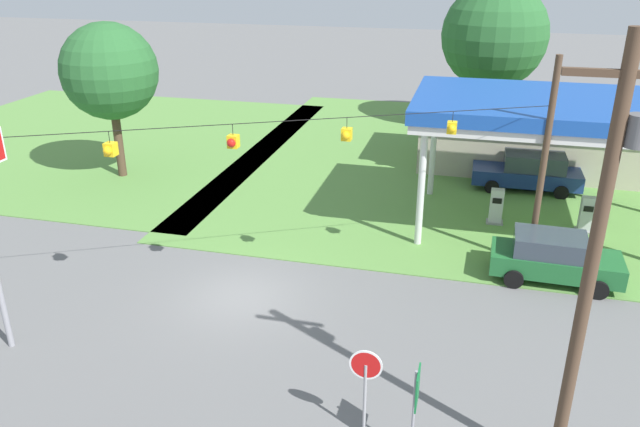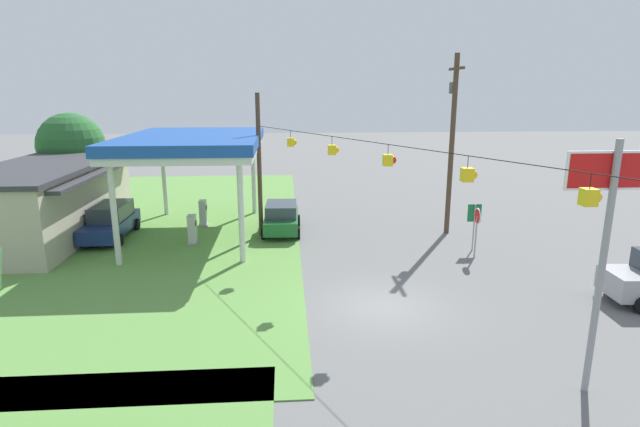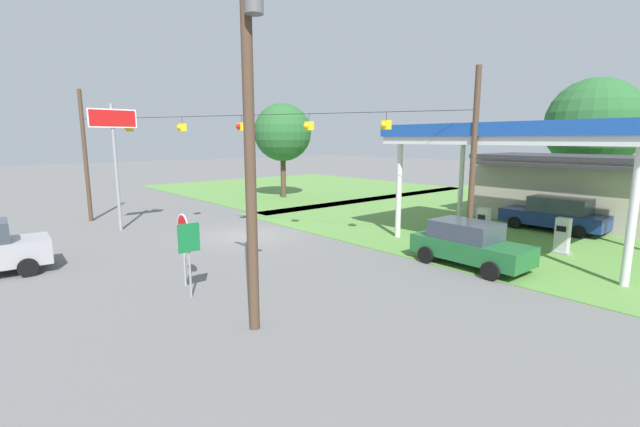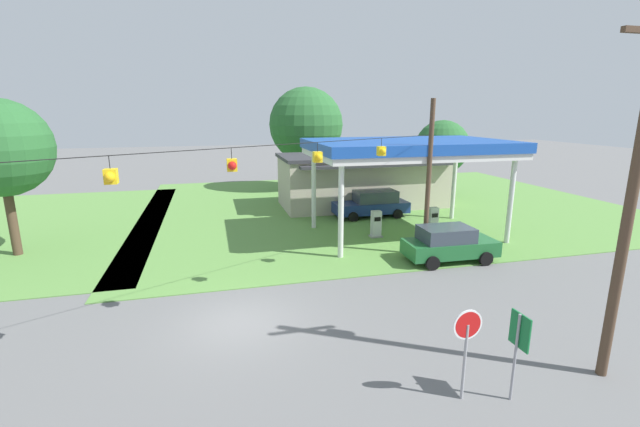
% 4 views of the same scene
% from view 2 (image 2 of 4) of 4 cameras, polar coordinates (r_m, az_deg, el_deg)
% --- Properties ---
extents(ground_plane, '(160.00, 160.00, 0.00)m').
position_cam_2_polar(ground_plane, '(19.31, 7.21, -10.52)').
color(ground_plane, slate).
extents(grass_verge_station_corner, '(36.00, 28.00, 0.04)m').
position_cam_2_polar(grass_verge_station_corner, '(33.38, -27.43, -1.45)').
color(grass_verge_station_corner, '#5B8E42').
rests_on(grass_verge_station_corner, ground).
extents(gas_station_canopy, '(11.16, 7.15, 5.62)m').
position_cam_2_polar(gas_station_canopy, '(28.15, -14.27, 7.70)').
color(gas_station_canopy, silver).
rests_on(gas_station_canopy, ground).
extents(gas_station_store, '(12.99, 6.25, 4.01)m').
position_cam_2_polar(gas_station_store, '(31.61, -28.86, 1.34)').
color(gas_station_store, '#B2A893').
rests_on(gas_station_store, ground).
extents(fuel_pump_near, '(0.71, 0.56, 1.60)m').
position_cam_2_polar(fuel_pump_near, '(27.17, -14.39, -1.90)').
color(fuel_pump_near, gray).
rests_on(fuel_pump_near, ground).
extents(fuel_pump_far, '(0.71, 0.56, 1.60)m').
position_cam_2_polar(fuel_pump_far, '(30.66, -13.21, -0.04)').
color(fuel_pump_far, gray).
rests_on(fuel_pump_far, ground).
extents(car_at_pumps_front, '(4.55, 2.21, 1.77)m').
position_cam_2_polar(car_at_pumps_front, '(28.55, -4.42, -0.42)').
color(car_at_pumps_front, '#1E602D').
rests_on(car_at_pumps_front, ground).
extents(car_at_pumps_rear, '(5.21, 2.13, 1.88)m').
position_cam_2_polar(car_at_pumps_rear, '(29.80, -22.81, -0.78)').
color(car_at_pumps_rear, navy).
rests_on(car_at_pumps_rear, ground).
extents(stop_sign_roadside, '(0.80, 0.08, 2.50)m').
position_cam_2_polar(stop_sign_roadside, '(25.07, 17.49, -0.93)').
color(stop_sign_roadside, '#99999E').
rests_on(stop_sign_roadside, ground).
extents(stop_sign_overhead, '(0.22, 2.42, 6.82)m').
position_cam_2_polar(stop_sign_overhead, '(14.40, 30.02, -0.32)').
color(stop_sign_overhead, gray).
rests_on(stop_sign_overhead, ground).
extents(route_sign, '(0.10, 0.70, 2.40)m').
position_cam_2_polar(route_sign, '(26.34, 17.22, -0.44)').
color(route_sign, gray).
rests_on(route_sign, ground).
extents(utility_pole_main, '(2.20, 0.44, 9.88)m').
position_cam_2_polar(utility_pole_main, '(28.63, 14.86, 8.57)').
color(utility_pole_main, '#4C3828').
rests_on(utility_pole_main, ground).
extents(signal_span_gantry, '(19.77, 10.24, 7.84)m').
position_cam_2_polar(signal_span_gantry, '(17.97, 7.67, 2.27)').
color(signal_span_gantry, '#4C3828').
rests_on(signal_span_gantry, ground).
extents(tree_far_back, '(4.43, 4.43, 6.51)m').
position_cam_2_polar(tree_far_back, '(38.34, -26.54, 6.95)').
color(tree_far_back, '#4C3828').
rests_on(tree_far_back, ground).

